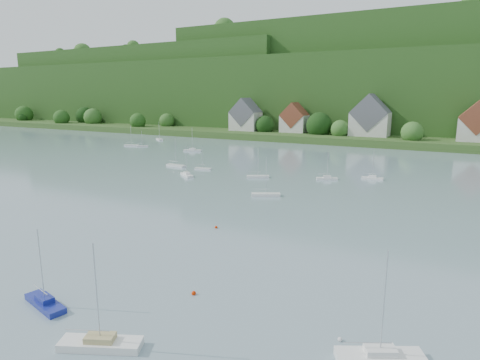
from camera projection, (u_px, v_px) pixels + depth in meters
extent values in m
cube|color=#33521F|center=(363.00, 136.00, 189.90)|extent=(600.00, 60.00, 3.00)
cube|color=#1C4115|center=(391.00, 95.00, 250.67)|extent=(620.00, 160.00, 40.00)
cube|color=#1C4115|center=(179.00, 90.00, 306.74)|extent=(200.00, 120.00, 52.00)
cube|color=#1C4115|center=(409.00, 82.00, 240.07)|extent=(240.00, 130.00, 60.00)
sphere|color=#2A5E22|center=(93.00, 117.00, 253.16)|extent=(11.19, 11.19, 11.19)
sphere|color=#2A5E22|center=(167.00, 121.00, 231.98)|extent=(8.61, 8.61, 8.61)
sphere|color=#1A4715|center=(138.00, 121.00, 227.91)|extent=(9.03, 9.03, 9.03)
sphere|color=#2A5E22|center=(340.00, 129.00, 178.33)|extent=(8.19, 8.19, 8.19)
sphere|color=#2A5E22|center=(250.00, 126.00, 201.35)|extent=(6.49, 6.49, 6.49)
sphere|color=#1A4715|center=(24.00, 115.00, 284.51)|extent=(11.94, 11.94, 11.94)
sphere|color=#2A5E22|center=(412.00, 133.00, 161.04)|extent=(8.73, 8.73, 8.73)
sphere|color=black|center=(265.00, 125.00, 197.22)|extent=(9.32, 9.32, 9.32)
sphere|color=black|center=(92.00, 117.00, 262.55)|extent=(9.50, 9.50, 9.50)
sphere|color=black|center=(85.00, 116.00, 263.06)|extent=(11.91, 11.91, 11.91)
sphere|color=#1A4715|center=(61.00, 118.00, 256.25)|extent=(9.91, 9.91, 9.91)
sphere|color=black|center=(23.00, 118.00, 281.26)|extent=(6.16, 6.16, 6.16)
sphere|color=black|center=(319.00, 125.00, 184.97)|extent=(11.92, 11.92, 11.92)
sphere|color=#2A5E22|center=(186.00, 44.00, 259.84)|extent=(10.52, 10.52, 10.52)
sphere|color=#2A5E22|center=(83.00, 52.00, 314.51)|extent=(13.75, 13.75, 13.75)
sphere|color=#1A4715|center=(260.00, 47.00, 273.14)|extent=(10.29, 10.29, 10.29)
sphere|color=black|center=(134.00, 54.00, 318.09)|extent=(10.31, 10.31, 10.31)
sphere|color=black|center=(126.00, 50.00, 289.88)|extent=(8.14, 8.14, 8.14)
sphere|color=#2A5E22|center=(151.00, 54.00, 316.19)|extent=(7.15, 7.15, 7.15)
sphere|color=black|center=(86.00, 56.00, 342.87)|extent=(11.66, 11.66, 11.66)
sphere|color=black|center=(275.00, 45.00, 255.63)|extent=(7.18, 7.18, 7.18)
sphere|color=#2A5E22|center=(133.00, 47.00, 271.80)|extent=(8.89, 8.89, 8.89)
sphere|color=#1A4715|center=(60.00, 53.00, 310.31)|extent=(7.77, 7.77, 7.77)
sphere|color=black|center=(128.00, 53.00, 315.98)|extent=(9.97, 9.97, 9.97)
sphere|color=#1A4715|center=(473.00, 15.00, 206.82)|extent=(12.83, 12.83, 12.83)
sphere|color=#2A5E22|center=(314.00, 25.00, 232.89)|extent=(8.18, 8.18, 8.18)
sphere|color=#1A4715|center=(399.00, 27.00, 245.89)|extent=(12.73, 12.73, 12.73)
sphere|color=#2A5E22|center=(473.00, 6.00, 186.53)|extent=(11.95, 11.95, 11.95)
sphere|color=#2A5E22|center=(319.00, 34.00, 263.93)|extent=(7.07, 7.07, 7.07)
sphere|color=black|center=(381.00, 20.00, 216.89)|extent=(8.21, 8.21, 8.21)
sphere|color=#2A5E22|center=(354.00, 28.00, 246.23)|extent=(12.24, 12.24, 12.24)
sphere|color=#2A5E22|center=(225.00, 29.00, 253.14)|extent=(13.65, 13.65, 13.65)
sphere|color=#1A4715|center=(323.00, 59.00, 253.66)|extent=(12.01, 12.01, 12.01)
sphere|color=black|center=(387.00, 57.00, 245.31)|extent=(15.72, 15.72, 15.72)
sphere|color=#1A4715|center=(412.00, 57.00, 235.02)|extent=(10.54, 10.54, 10.54)
sphere|color=#1A4715|center=(165.00, 70.00, 356.55)|extent=(8.18, 8.18, 8.18)
sphere|color=black|center=(175.00, 69.00, 340.66)|extent=(8.74, 8.74, 8.74)
sphere|color=black|center=(143.00, 67.00, 329.66)|extent=(15.38, 15.38, 15.38)
cube|color=#BDB7AD|center=(246.00, 121.00, 203.07)|extent=(14.00, 10.00, 9.00)
cube|color=#55545C|center=(246.00, 112.00, 202.15)|extent=(14.00, 10.40, 14.00)
cube|color=#BDB7AD|center=(294.00, 124.00, 193.26)|extent=(12.00, 9.00, 8.00)
cube|color=brown|center=(295.00, 115.00, 192.44)|extent=(12.00, 9.36, 12.00)
cube|color=#BDB7AD|center=(370.00, 124.00, 175.91)|extent=(16.00, 11.00, 10.00)
cube|color=#55545C|center=(371.00, 113.00, 174.88)|extent=(16.00, 11.44, 16.00)
cube|color=#BDB7AD|center=(476.00, 129.00, 155.68)|extent=(13.00, 10.00, 9.00)
cube|color=brown|center=(478.00, 118.00, 154.75)|extent=(13.00, 10.40, 13.00)
cube|color=navy|center=(45.00, 303.00, 40.41)|extent=(6.16, 3.02, 0.59)
cube|color=navy|center=(45.00, 298.00, 40.30)|extent=(2.29, 1.62, 0.50)
cylinder|color=silver|center=(41.00, 266.00, 39.59)|extent=(0.10, 0.10, 7.42)
cylinder|color=silver|center=(40.00, 289.00, 40.75)|extent=(3.19, 0.85, 0.08)
cube|color=white|center=(101.00, 344.00, 33.74)|extent=(6.97, 4.57, 0.68)
cube|color=tan|center=(100.00, 338.00, 33.62)|extent=(2.72, 2.20, 0.50)
cylinder|color=silver|center=(97.00, 293.00, 32.80)|extent=(0.10, 0.10, 8.49)
cylinder|color=silver|center=(88.00, 330.00, 33.55)|extent=(3.43, 1.63, 0.08)
cube|color=white|center=(380.00, 357.00, 32.09)|extent=(6.96, 4.88, 0.69)
cube|color=white|center=(380.00, 350.00, 31.96)|extent=(2.75, 2.30, 0.50)
cylinder|color=silver|center=(384.00, 303.00, 31.13)|extent=(0.10, 0.10, 8.57)
cylinder|color=silver|center=(368.00, 343.00, 31.84)|extent=(3.38, 1.82, 0.08)
sphere|color=red|center=(194.00, 294.00, 42.84)|extent=(0.49, 0.49, 0.49)
sphere|color=red|center=(216.00, 228.00, 64.14)|extent=(0.46, 0.46, 0.46)
sphere|color=silver|center=(340.00, 341.00, 34.77)|extent=(0.44, 0.44, 0.44)
cube|color=white|center=(266.00, 195.00, 84.27)|extent=(6.03, 4.20, 0.59)
cylinder|color=silver|center=(266.00, 176.00, 83.44)|extent=(0.10, 0.10, 7.42)
cylinder|color=silver|center=(262.00, 189.00, 84.04)|extent=(2.94, 1.57, 0.08)
cube|color=white|center=(192.00, 150.00, 150.60)|extent=(6.64, 4.19, 0.65)
cube|color=white|center=(192.00, 149.00, 150.49)|extent=(2.57, 2.05, 0.50)
cylinder|color=silver|center=(192.00, 139.00, 149.71)|extent=(0.10, 0.10, 8.06)
cylinder|color=silver|center=(190.00, 147.00, 150.44)|extent=(3.30, 1.46, 0.08)
cube|color=white|center=(142.00, 146.00, 164.07)|extent=(4.22, 4.34, 0.47)
cylinder|color=silver|center=(142.00, 138.00, 163.42)|extent=(0.10, 0.10, 5.92)
cylinder|color=silver|center=(140.00, 143.00, 163.63)|extent=(1.85, 1.94, 0.08)
cube|color=white|center=(203.00, 169.00, 114.26)|extent=(4.81, 2.19, 0.46)
cylinder|color=silver|center=(203.00, 158.00, 113.62)|extent=(0.10, 0.10, 5.81)
cylinder|color=silver|center=(201.00, 164.00, 114.23)|extent=(2.52, 0.58, 0.08)
cube|color=white|center=(258.00, 177.00, 102.95)|extent=(5.63, 4.11, 0.56)
cylinder|color=silver|center=(258.00, 162.00, 102.18)|extent=(0.10, 0.10, 6.98)
cylinder|color=silver|center=(255.00, 172.00, 102.70)|extent=(2.71, 1.58, 0.08)
cube|color=white|center=(327.00, 179.00, 100.52)|extent=(5.26, 3.45, 0.51)
cube|color=white|center=(327.00, 177.00, 100.42)|extent=(2.05, 1.66, 0.50)
cylinder|color=silver|center=(328.00, 165.00, 99.81)|extent=(0.10, 0.10, 6.41)
cylinder|color=silver|center=(324.00, 174.00, 100.33)|extent=(2.59, 1.25, 0.08)
cube|color=white|center=(132.00, 145.00, 165.99)|extent=(6.14, 3.50, 0.59)
cylinder|color=silver|center=(131.00, 136.00, 165.16)|extent=(0.10, 0.10, 7.40)
cylinder|color=silver|center=(129.00, 142.00, 165.88)|extent=(3.10, 1.14, 0.08)
cube|color=white|center=(176.00, 166.00, 118.72)|extent=(6.21, 2.09, 0.61)
cylinder|color=silver|center=(176.00, 151.00, 117.87)|extent=(0.10, 0.10, 7.64)
cylinder|color=silver|center=(173.00, 161.00, 118.94)|extent=(3.36, 0.29, 0.08)
cube|color=white|center=(187.00, 175.00, 104.88)|extent=(5.68, 4.79, 0.59)
cube|color=white|center=(187.00, 173.00, 104.77)|extent=(2.33, 2.14, 0.50)
cylinder|color=silver|center=(186.00, 160.00, 104.07)|extent=(0.10, 0.10, 7.32)
cylinder|color=silver|center=(186.00, 170.00, 105.41)|extent=(2.64, 1.97, 0.08)
cube|color=white|center=(372.00, 178.00, 100.88)|extent=(5.31, 1.99, 0.52)
cube|color=white|center=(372.00, 176.00, 100.77)|extent=(1.91, 1.20, 0.50)
cylinder|color=silver|center=(373.00, 164.00, 100.16)|extent=(0.10, 0.10, 6.48)
cylinder|color=silver|center=(369.00, 173.00, 100.93)|extent=(2.84, 0.38, 0.08)
cube|color=white|center=(160.00, 139.00, 188.08)|extent=(6.14, 5.17, 0.63)
cylinder|color=silver|center=(159.00, 130.00, 187.21)|extent=(0.10, 0.10, 7.90)
cylinder|color=silver|center=(159.00, 136.00, 188.67)|extent=(2.85, 2.12, 0.08)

